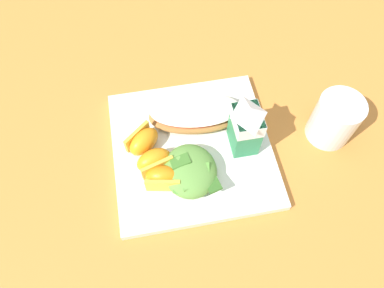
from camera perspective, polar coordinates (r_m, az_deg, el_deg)
The scene contains 9 objects.
ground at distance 0.66m, azimuth 0.00°, elevation -1.10°, with size 3.00×3.00×0.00m, color #C67A33.
white_plate at distance 0.65m, azimuth 0.00°, elevation -0.77°, with size 0.28×0.28×0.02m, color white.
cheesy_pizza_bread at distance 0.66m, azimuth 0.49°, elevation 4.81°, with size 0.10×0.18×0.04m.
green_salad_pile at distance 0.60m, azimuth -0.30°, elevation -4.28°, with size 0.10×0.09×0.04m.
milk_carton at distance 0.60m, azimuth 8.55°, elevation 2.93°, with size 0.06×0.04×0.11m.
orange_wedge_front at distance 0.63m, azimuth -7.73°, elevation 0.48°, with size 0.07×0.07×0.04m.
orange_wedge_middle at distance 0.61m, azimuth -6.00°, elevation -2.69°, with size 0.05×0.07×0.04m.
orange_wedge_rear at distance 0.60m, azimuth -4.55°, elevation -5.30°, with size 0.05×0.07×0.04m.
drinking_clear_cup at distance 0.69m, azimuth 21.60°, elevation 3.63°, with size 0.08×0.08×0.09m, color silver.
Camera 1 is at (0.30, -0.06, 0.58)m, focal length 33.74 mm.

